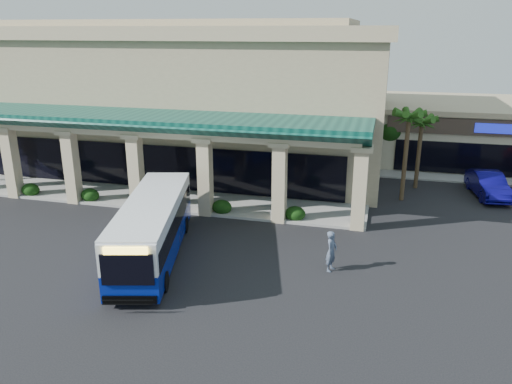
% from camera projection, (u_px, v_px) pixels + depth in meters
% --- Properties ---
extents(ground, '(110.00, 110.00, 0.00)m').
position_uv_depth(ground, '(227.00, 256.00, 24.75)').
color(ground, black).
extents(main_building, '(30.80, 14.80, 11.35)m').
position_uv_depth(main_building, '(192.00, 96.00, 39.63)').
color(main_building, tan).
rests_on(main_building, ground).
extents(arcade, '(30.00, 6.20, 5.70)m').
position_uv_depth(arcade, '(140.00, 158.00, 32.04)').
color(arcade, '#0A3C34').
rests_on(arcade, ground).
extents(palm_0, '(2.40, 2.40, 6.60)m').
position_uv_depth(palm_0, '(406.00, 151.00, 31.81)').
color(palm_0, '#214C14').
rests_on(palm_0, ground).
extents(palm_1, '(2.40, 2.40, 5.80)m').
position_uv_depth(palm_1, '(419.00, 148.00, 34.45)').
color(palm_1, '#214C14').
rests_on(palm_1, ground).
extents(broadleaf_tree, '(2.60, 2.60, 4.81)m').
position_uv_depth(broadleaf_tree, '(389.00, 139.00, 39.69)').
color(broadleaf_tree, black).
rests_on(broadleaf_tree, ground).
extents(transit_bus, '(5.00, 10.74, 2.92)m').
position_uv_depth(transit_bus, '(153.00, 229.00, 24.20)').
color(transit_bus, '#071C91').
rests_on(transit_bus, ground).
extents(pedestrian, '(0.64, 0.81, 1.94)m').
position_uv_depth(pedestrian, '(331.00, 251.00, 22.95)').
color(pedestrian, '#47546A').
rests_on(pedestrian, ground).
extents(car_white, '(2.43, 5.19, 1.64)m').
position_uv_depth(car_white, '(488.00, 185.00, 33.27)').
color(car_white, '#0A065E').
rests_on(car_white, ground).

